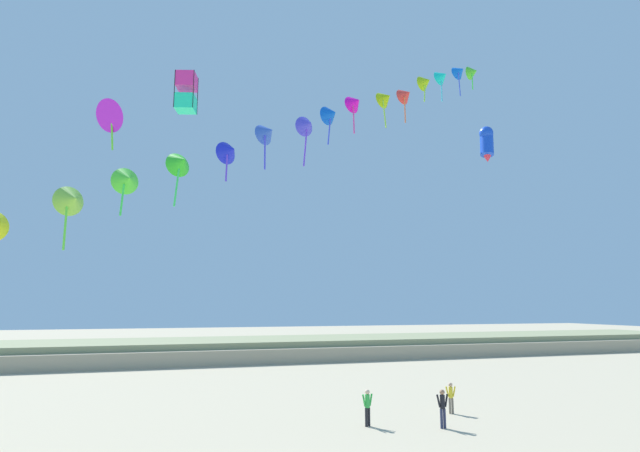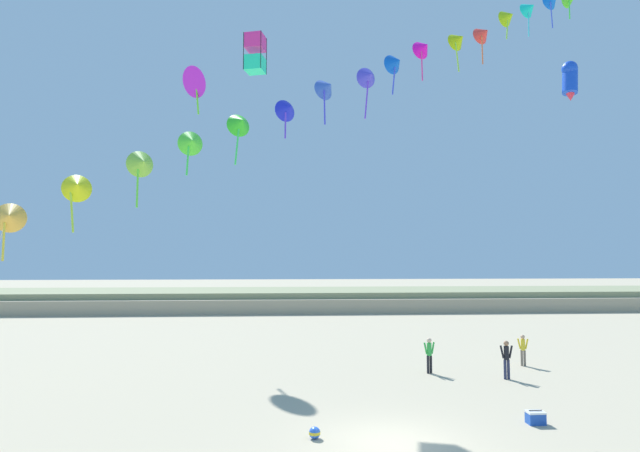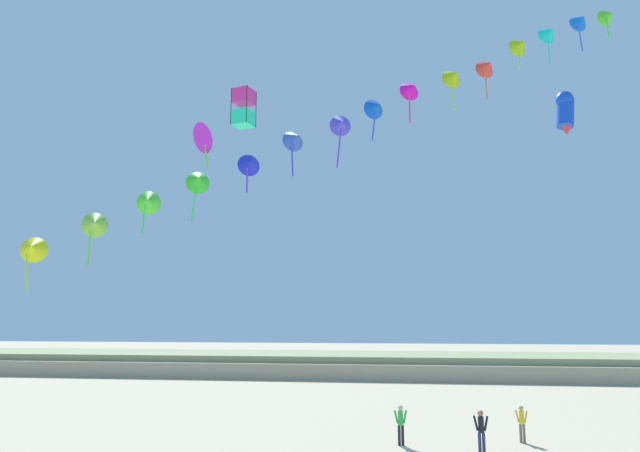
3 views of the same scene
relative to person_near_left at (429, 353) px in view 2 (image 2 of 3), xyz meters
name	(u,v)px [view 2 (image 2 of 3)]	position (x,y,z in m)	size (l,w,h in m)	color
ground_plane	(392,444)	(-3.74, -8.98, -0.98)	(240.00, 240.00, 0.00)	tan
dune_ridge	(315,299)	(-3.74, 32.43, 0.04)	(120.00, 13.34, 2.06)	tan
person_near_left	(429,353)	(0.00, 0.00, 0.00)	(0.60, 0.23, 1.69)	black
person_near_right	(506,357)	(3.23, -1.40, 0.03)	(0.61, 0.24, 1.75)	#282D4C
person_mid_center	(523,348)	(5.33, 1.33, -0.06)	(0.55, 0.24, 1.60)	#726656
kite_banner_string	(382,69)	(-1.84, 2.02, 14.86)	(32.45, 16.65, 24.94)	gold
large_kite_low_lead	(570,79)	(7.94, 0.66, 14.01)	(1.22, 1.24, 2.13)	blue
large_kite_mid_trail	(255,54)	(-8.88, 5.10, 16.81)	(1.36, 1.36, 2.25)	#20EFAB
large_kite_high_solo	(198,81)	(-13.40, 11.45, 17.30)	(2.73, 2.61, 3.58)	#BD22D9
beach_cooler	(536,418)	(1.45, -7.52, -0.77)	(0.58, 0.41, 0.46)	blue
beach_ball	(315,433)	(-6.04, -8.40, -0.80)	(0.36, 0.36, 0.36)	blue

